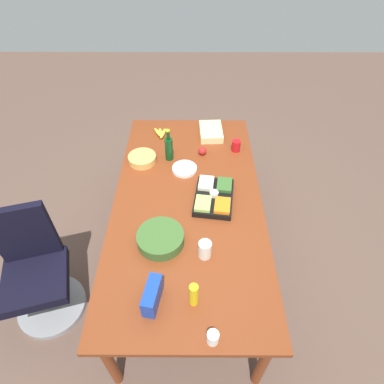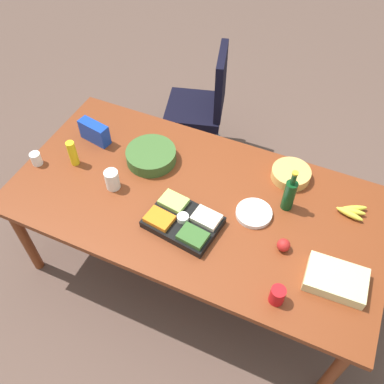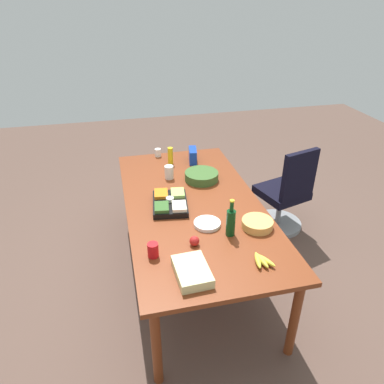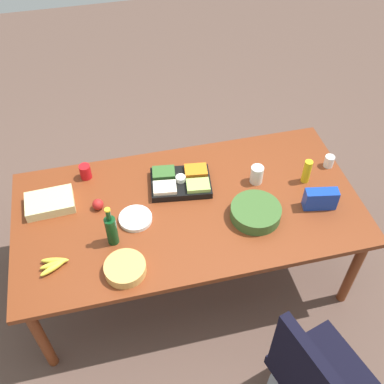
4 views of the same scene
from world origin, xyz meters
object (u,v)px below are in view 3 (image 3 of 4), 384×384
at_px(conference_table, 193,209).
at_px(salad_bowl, 202,176).
at_px(wine_bottle, 231,222).
at_px(sheet_cake, 192,271).
at_px(veggie_tray, 170,203).
at_px(paper_cup, 158,153).
at_px(chip_bag_blue, 193,155).
at_px(banana_bunch, 262,260).
at_px(apple_red, 194,241).
at_px(mayo_jar, 169,172).
at_px(chip_bowl, 257,224).
at_px(office_chair, 284,198).
at_px(paper_plate_stack, 207,224).
at_px(mustard_bottle, 170,156).
at_px(red_solo_cup, 153,250).

relative_size(conference_table, salad_bowl, 7.00).
xyz_separation_m(wine_bottle, sheet_cake, (0.38, -0.40, -0.09)).
height_order(veggie_tray, paper_cup, paper_cup).
bearing_deg(veggie_tray, paper_cup, 177.16).
relative_size(chip_bag_blue, sheet_cake, 0.69).
bearing_deg(banana_bunch, sheet_cake, -88.86).
bearing_deg(apple_red, mayo_jar, 179.75).
xyz_separation_m(wine_bottle, chip_bag_blue, (-1.39, 0.03, -0.05)).
relative_size(chip_bowl, apple_red, 3.32).
bearing_deg(chip_bowl, salad_bowl, -165.52).
xyz_separation_m(office_chair, paper_plate_stack, (0.84, -1.15, 0.40)).
xyz_separation_m(mayo_jar, banana_bunch, (1.43, 0.41, -0.04)).
distance_m(mayo_jar, banana_bunch, 1.49).
height_order(paper_plate_stack, sheet_cake, sheet_cake).
height_order(salad_bowl, chip_bag_blue, chip_bag_blue).
bearing_deg(salad_bowl, chip_bowl, 14.48).
distance_m(chip_bag_blue, sheet_cake, 1.83).
xyz_separation_m(office_chair, salad_bowl, (0.06, -0.99, 0.43)).
xyz_separation_m(mustard_bottle, banana_bunch, (1.77, 0.33, -0.07)).
distance_m(office_chair, red_solo_cup, 2.03).
relative_size(banana_bunch, sheet_cake, 0.57).
relative_size(conference_table, wine_bottle, 7.51).
bearing_deg(paper_plate_stack, conference_table, -174.84).
bearing_deg(mustard_bottle, wine_bottle, 9.09).
relative_size(veggie_tray, paper_cup, 5.07).
xyz_separation_m(office_chair, mustard_bottle, (-0.39, -1.23, 0.48)).
relative_size(veggie_tray, banana_bunch, 2.48).
distance_m(mayo_jar, wine_bottle, 1.10).
bearing_deg(paper_plate_stack, mayo_jar, -170.04).
xyz_separation_m(wine_bottle, apple_red, (0.07, -0.30, -0.08)).
bearing_deg(veggie_tray, office_chair, 109.15).
height_order(mayo_jar, paper_cup, mayo_jar).
relative_size(paper_cup, sheet_cake, 0.28).
bearing_deg(paper_cup, sheet_cake, -1.89).
relative_size(red_solo_cup, wine_bottle, 0.35).
xyz_separation_m(chip_bowl, apple_red, (0.11, -0.55, 0.00)).
bearing_deg(mayo_jar, red_solo_cup, -15.34).
relative_size(veggie_tray, red_solo_cup, 4.15).
xyz_separation_m(banana_bunch, apple_red, (-0.31, -0.41, 0.01)).
bearing_deg(veggie_tray, mustard_bottle, 169.56).
height_order(salad_bowl, paper_plate_stack, salad_bowl).
relative_size(mayo_jar, salad_bowl, 0.41).
distance_m(mustard_bottle, red_solo_cup, 1.57).
bearing_deg(paper_plate_stack, office_chair, 126.32).
bearing_deg(sheet_cake, paper_cup, 178.11).
distance_m(salad_bowl, sheet_cake, 1.39).
bearing_deg(chip_bowl, wine_bottle, -79.84).
relative_size(wine_bottle, chip_bag_blue, 1.42).
distance_m(mayo_jar, red_solo_cup, 1.22).
bearing_deg(red_solo_cup, sheet_cake, 41.18).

